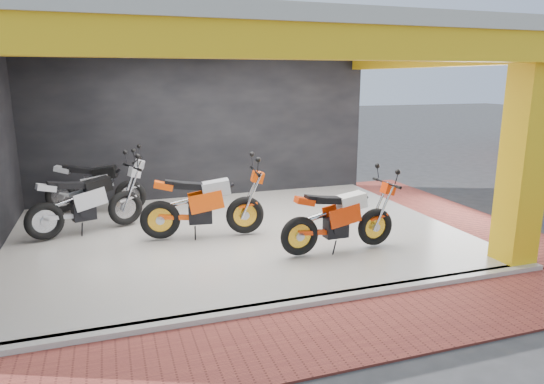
{
  "coord_description": "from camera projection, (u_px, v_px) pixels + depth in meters",
  "views": [
    {
      "loc": [
        -2.16,
        -6.36,
        2.9
      ],
      "look_at": [
        0.56,
        1.64,
        0.9
      ],
      "focal_mm": 32.0,
      "sensor_mm": 36.0,
      "label": 1
    }
  ],
  "objects": [
    {
      "name": "moto_hero",
      "position": [
        376.0,
        209.0,
        8.1
      ],
      "size": [
        2.17,
        0.86,
        1.31
      ],
      "primitive_type": null,
      "rotation": [
        0.0,
        0.0,
        0.03
      ],
      "color": "#EF390A",
      "rests_on": "showroom_floor"
    },
    {
      "name": "corner_column",
      "position": [
        524.0,
        156.0,
        7.28
      ],
      "size": [
        0.5,
        0.5,
        3.5
      ],
      "primitive_type": "cube",
      "color": "yellow",
      "rests_on": "ground"
    },
    {
      "name": "header_beam_right",
      "position": [
        432.0,
        57.0,
        9.54
      ],
      "size": [
        0.3,
        6.4,
        0.4
      ],
      "primitive_type": "cube",
      "color": "yellow",
      "rests_on": "corner_column"
    },
    {
      "name": "moto_row_d",
      "position": [
        130.0,
        181.0,
        10.23
      ],
      "size": [
        2.34,
        1.33,
        1.35
      ],
      "primitive_type": null,
      "rotation": [
        0.0,
        0.0,
        -0.25
      ],
      "color": "#B1B4B9",
      "rests_on": "showroom_floor"
    },
    {
      "name": "moto_row_a",
      "position": [
        245.0,
        197.0,
        8.7
      ],
      "size": [
        2.4,
        1.13,
        1.41
      ],
      "primitive_type": null,
      "rotation": [
        0.0,
        0.0,
        -0.12
      ],
      "color": "#FF4E0A",
      "rests_on": "showroom_floor"
    },
    {
      "name": "moto_row_b",
      "position": [
        124.0,
        192.0,
        9.22
      ],
      "size": [
        2.39,
        1.51,
        1.37
      ],
      "primitive_type": null,
      "rotation": [
        0.0,
        0.0,
        0.33
      ],
      "color": "#B5B7BD",
      "rests_on": "showroom_floor"
    },
    {
      "name": "floor_kerb",
      "position": [
        297.0,
        304.0,
        6.25
      ],
      "size": [
        8.0,
        0.2,
        0.1
      ],
      "primitive_type": "cube",
      "color": "silver",
      "rests_on": "ground"
    },
    {
      "name": "paver_right",
      "position": [
        451.0,
        214.0,
        10.54
      ],
      "size": [
        1.4,
        7.0,
        0.03
      ],
      "primitive_type": "cube",
      "color": "#9A3E32",
      "rests_on": "ground"
    },
    {
      "name": "showroom_floor",
      "position": [
        238.0,
        234.0,
        9.03
      ],
      "size": [
        8.0,
        6.0,
        0.1
      ],
      "primitive_type": "cube",
      "color": "silver",
      "rests_on": "ground"
    },
    {
      "name": "paver_front",
      "position": [
        322.0,
        336.0,
        5.54
      ],
      "size": [
        9.0,
        1.4,
        0.03
      ],
      "primitive_type": "cube",
      "color": "#9A3E32",
      "rests_on": "ground"
    },
    {
      "name": "header_beam_front",
      "position": [
        300.0,
        41.0,
        5.52
      ],
      "size": [
        8.4,
        0.3,
        0.4
      ],
      "primitive_type": "cube",
      "color": "yellow",
      "rests_on": "corner_column"
    },
    {
      "name": "showroom_ceiling",
      "position": [
        234.0,
        35.0,
        8.22
      ],
      "size": [
        8.4,
        6.4,
        0.2
      ],
      "primitive_type": "cube",
      "color": "beige",
      "rests_on": "corner_column"
    },
    {
      "name": "ground",
      "position": [
        272.0,
        278.0,
        7.2
      ],
      "size": [
        80.0,
        80.0,
        0.0
      ],
      "primitive_type": "plane",
      "color": "#2D2D30",
      "rests_on": "ground"
    },
    {
      "name": "back_wall",
      "position": [
        203.0,
        127.0,
        11.5
      ],
      "size": [
        8.2,
        0.2,
        3.5
      ],
      "primitive_type": "cube",
      "color": "black",
      "rests_on": "ground"
    }
  ]
}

